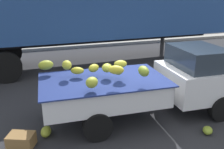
{
  "coord_description": "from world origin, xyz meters",
  "views": [
    {
      "loc": [
        -2.3,
        -5.32,
        3.05
      ],
      "look_at": [
        -0.54,
        -0.05,
        1.12
      ],
      "focal_mm": 38.68,
      "sensor_mm": 36.0,
      "label": 1
    }
  ],
  "objects_px": {
    "fallen_banana_bunch_by_wheel": "(208,130)",
    "produce_crate": "(21,140)",
    "pickup_truck": "(181,79)",
    "fallen_banana_bunch_near_tailgate": "(46,131)",
    "semi_trailer": "(94,4)"
  },
  "relations": [
    {
      "from": "semi_trailer",
      "to": "produce_crate",
      "type": "distance_m",
      "value": 6.6
    },
    {
      "from": "fallen_banana_bunch_by_wheel",
      "to": "fallen_banana_bunch_near_tailgate",
      "type": "bearing_deg",
      "value": 162.84
    },
    {
      "from": "semi_trailer",
      "to": "fallen_banana_bunch_by_wheel",
      "type": "xyz_separation_m",
      "value": [
        0.99,
        -6.2,
        -2.46
      ]
    },
    {
      "from": "pickup_truck",
      "to": "semi_trailer",
      "type": "bearing_deg",
      "value": 104.43
    },
    {
      "from": "produce_crate",
      "to": "fallen_banana_bunch_by_wheel",
      "type": "bearing_deg",
      "value": -11.77
    },
    {
      "from": "fallen_banana_bunch_by_wheel",
      "to": "produce_crate",
      "type": "relative_size",
      "value": 0.55
    },
    {
      "from": "fallen_banana_bunch_near_tailgate",
      "to": "fallen_banana_bunch_by_wheel",
      "type": "xyz_separation_m",
      "value": [
        3.46,
        -1.07,
        -0.02
      ]
    },
    {
      "from": "semi_trailer",
      "to": "produce_crate",
      "type": "relative_size",
      "value": 23.18
    },
    {
      "from": "semi_trailer",
      "to": "fallen_banana_bunch_near_tailgate",
      "type": "relative_size",
      "value": 35.1
    },
    {
      "from": "produce_crate",
      "to": "semi_trailer",
      "type": "bearing_deg",
      "value": 61.07
    },
    {
      "from": "pickup_truck",
      "to": "fallen_banana_bunch_near_tailgate",
      "type": "bearing_deg",
      "value": -174.61
    },
    {
      "from": "pickup_truck",
      "to": "produce_crate",
      "type": "bearing_deg",
      "value": -171.52
    },
    {
      "from": "pickup_truck",
      "to": "fallen_banana_bunch_near_tailgate",
      "type": "height_order",
      "value": "pickup_truck"
    },
    {
      "from": "fallen_banana_bunch_by_wheel",
      "to": "produce_crate",
      "type": "height_order",
      "value": "produce_crate"
    },
    {
      "from": "pickup_truck",
      "to": "semi_trailer",
      "type": "xyz_separation_m",
      "value": [
        -1.03,
        4.97,
        1.66
      ]
    }
  ]
}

